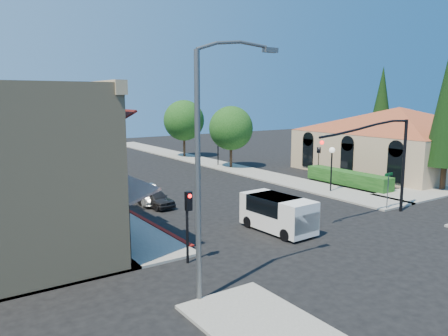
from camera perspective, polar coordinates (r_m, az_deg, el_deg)
ground at (r=23.96m, az=14.23°, el=-9.04°), size 120.00×120.00×0.00m
sidewalk_left at (r=43.41m, az=-22.49°, el=-1.17°), size 3.50×50.00×0.12m
sidewalk_right at (r=49.87m, az=-2.45°, el=0.82°), size 3.50×50.00×0.12m
curb_red_strip at (r=26.22m, az=-9.71°, el=-7.28°), size 0.25×10.00×0.06m
mission_building at (r=47.42m, az=21.77°, el=4.21°), size 30.12×30.12×6.40m
hedge at (r=38.25m, az=15.84°, el=-2.24°), size 1.40×8.00×1.10m
conifer_far at (r=55.93m, az=19.88°, el=7.68°), size 3.20×3.20×11.00m
street_tree_a at (r=45.29m, az=0.92°, el=5.23°), size 4.56×4.56×6.48m
street_tree_b at (r=53.74m, az=-5.26°, el=6.21°), size 4.94×4.94×7.02m
signal_mast_arm at (r=28.51m, az=20.16°, el=2.01°), size 8.01×0.39×6.00m
secondary_signal at (r=19.44m, az=-4.72°, el=-5.96°), size 0.28×0.42×3.32m
cobra_streetlight at (r=15.39m, az=-2.33°, el=1.23°), size 3.60×0.25×9.31m
street_name_sign at (r=30.60m, az=20.64°, el=-2.08°), size 0.80×0.06×2.50m
lamppost_left_near at (r=24.98m, az=-13.22°, el=-1.76°), size 0.44×0.44×3.57m
lamppost_left_far at (r=38.24m, az=-20.81°, el=1.66°), size 0.44×0.44×3.57m
lamppost_right_near at (r=34.76m, az=13.90°, el=1.29°), size 0.44×0.44×3.57m
lamppost_right_far at (r=46.89m, az=-0.79°, el=3.58°), size 0.44×0.44×3.57m
white_van at (r=24.46m, az=7.11°, el=-5.68°), size 2.12×4.49×1.95m
parked_car_a at (r=30.09m, az=-8.97°, el=-3.94°), size 1.75×3.58×1.17m
parked_car_b at (r=31.31m, az=-10.06°, el=-3.36°), size 1.76×3.97×1.27m
parked_car_c at (r=40.55m, az=-16.03°, el=-0.78°), size 1.99×4.09×1.14m
parked_car_d at (r=47.55m, az=-20.48°, el=0.49°), size 2.42×4.60×1.23m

